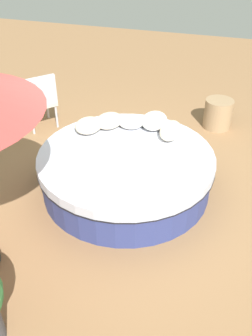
{
  "coord_description": "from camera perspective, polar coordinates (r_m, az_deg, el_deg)",
  "views": [
    {
      "loc": [
        -3.84,
        -1.2,
        3.18
      ],
      "look_at": [
        0.0,
        0.0,
        0.34
      ],
      "focal_mm": 39.15,
      "sensor_mm": 36.0,
      "label": 1
    }
  ],
  "objects": [
    {
      "name": "ground_plane",
      "position": [
        5.12,
        -0.0,
        -3.09
      ],
      "size": [
        16.0,
        16.0,
        0.0
      ],
      "primitive_type": "plane",
      "color": "olive"
    },
    {
      "name": "throw_pillow_0",
      "position": [
        5.19,
        6.94,
        5.83
      ],
      "size": [
        0.53,
        0.29,
        0.18
      ],
      "primitive_type": "ellipsoid",
      "color": "beige",
      "rests_on": "round_bed"
    },
    {
      "name": "round_bed",
      "position": [
        4.95,
        -0.0,
        -0.47
      ],
      "size": [
        2.34,
        2.34,
        0.56
      ],
      "color": "navy",
      "rests_on": "ground_plane"
    },
    {
      "name": "throw_pillow_4",
      "position": [
        5.31,
        -5.86,
        6.63
      ],
      "size": [
        0.45,
        0.38,
        0.18
      ],
      "primitive_type": "ellipsoid",
      "color": "beige",
      "rests_on": "round_bed"
    },
    {
      "name": "side_table",
      "position": [
        6.68,
        14.13,
        8.21
      ],
      "size": [
        0.49,
        0.49,
        0.51
      ],
      "primitive_type": "cylinder",
      "color": "#997A56",
      "rests_on": "ground_plane"
    },
    {
      "name": "throw_pillow_2",
      "position": [
        5.41,
        0.86,
        7.26
      ],
      "size": [
        0.4,
        0.37,
        0.15
      ],
      "primitive_type": "ellipsoid",
      "color": "white",
      "rests_on": "round_bed"
    },
    {
      "name": "throw_pillow_1",
      "position": [
        5.39,
        4.44,
        7.37
      ],
      "size": [
        0.49,
        0.37,
        0.21
      ],
      "primitive_type": "ellipsoid",
      "color": "white",
      "rests_on": "round_bed"
    },
    {
      "name": "throw_pillow_3",
      "position": [
        5.44,
        -2.65,
        7.4
      ],
      "size": [
        0.49,
        0.38,
        0.15
      ],
      "primitive_type": "ellipsoid",
      "color": "beige",
      "rests_on": "round_bed"
    },
    {
      "name": "patio_chair",
      "position": [
        6.48,
        -13.29,
        10.48
      ],
      "size": [
        0.72,
        0.72,
        0.98
      ],
      "rotation": [
        0.0,
        0.0,
        -0.71
      ],
      "color": "#B7B7BC",
      "rests_on": "ground_plane"
    }
  ]
}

